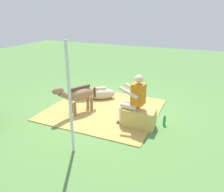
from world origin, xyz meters
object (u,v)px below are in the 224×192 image
(pony_lying, at_px, (99,94))
(soda_bottle, at_px, (164,120))
(hay_bale, at_px, (139,118))
(tent_pole_left, at_px, (70,100))
(person_seated, at_px, (134,98))
(pony_standing, at_px, (78,95))

(pony_lying, relative_size, soda_bottle, 4.27)
(pony_lying, bearing_deg, hay_bale, 145.06)
(hay_bale, bearing_deg, tent_pole_left, 58.35)
(soda_bottle, bearing_deg, person_seated, 23.47)
(person_seated, distance_m, pony_standing, 1.65)
(soda_bottle, bearing_deg, pony_lying, -21.04)
(person_seated, relative_size, pony_standing, 1.10)
(pony_standing, height_order, pony_lying, pony_standing)
(pony_lying, height_order, tent_pole_left, tent_pole_left)
(tent_pole_left, bearing_deg, pony_standing, -62.17)
(pony_standing, distance_m, pony_lying, 1.22)
(hay_bale, distance_m, pony_lying, 2.15)
(pony_standing, xyz_separation_m, pony_lying, (-0.05, -1.16, -0.37))
(person_seated, height_order, pony_lying, person_seated)
(person_seated, distance_m, pony_lying, 2.08)
(person_seated, xyz_separation_m, pony_standing, (1.64, -0.06, -0.20))
(hay_bale, xyz_separation_m, soda_bottle, (-0.58, -0.33, -0.10))
(pony_standing, bearing_deg, person_seated, 177.88)
(hay_bale, height_order, pony_standing, pony_standing)
(hay_bale, bearing_deg, pony_lying, -34.94)
(hay_bale, xyz_separation_m, person_seated, (0.16, -0.01, 0.51))
(pony_standing, bearing_deg, soda_bottle, -173.76)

